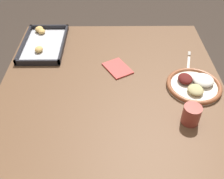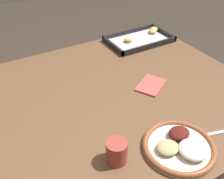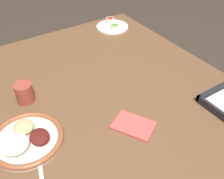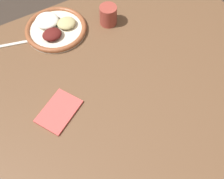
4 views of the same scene
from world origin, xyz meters
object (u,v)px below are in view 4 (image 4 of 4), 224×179
(dinner_plate, at_px, (55,28))
(drinking_cup, at_px, (108,15))
(napkin, at_px, (59,111))
(fork, at_px, (14,44))

(dinner_plate, xyz_separation_m, drinking_cup, (-0.21, 0.07, 0.03))
(drinking_cup, xyz_separation_m, napkin, (0.35, 0.28, -0.04))
(drinking_cup, bearing_deg, dinner_plate, -18.37)
(fork, distance_m, napkin, 0.36)
(fork, relative_size, napkin, 1.22)
(napkin, bearing_deg, fork, -85.06)
(fork, height_order, drinking_cup, drinking_cup)
(dinner_plate, distance_m, napkin, 0.37)
(fork, height_order, napkin, napkin)
(napkin, bearing_deg, drinking_cup, -141.45)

